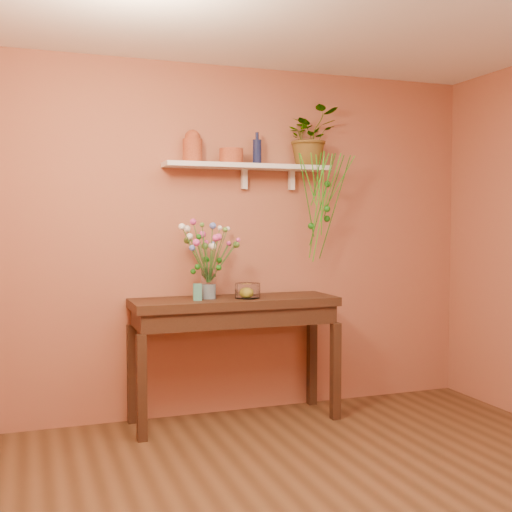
# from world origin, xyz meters

# --- Properties ---
(room) EXTENTS (4.04, 4.04, 2.70)m
(room) POSITION_xyz_m (0.00, 0.00, 1.35)
(room) COLOR brown
(room) RESTS_ON ground
(sideboard) EXTENTS (1.53, 0.49, 0.93)m
(sideboard) POSITION_xyz_m (-0.10, 1.73, 0.79)
(sideboard) COLOR #3E2315
(sideboard) RESTS_ON ground
(wall_shelf) EXTENTS (1.30, 0.24, 0.19)m
(wall_shelf) POSITION_xyz_m (0.06, 1.87, 1.92)
(wall_shelf) COLOR white
(wall_shelf) RESTS_ON room
(terracotta_jug) EXTENTS (0.16, 0.16, 0.24)m
(terracotta_jug) POSITION_xyz_m (-0.38, 1.90, 2.05)
(terracotta_jug) COLOR #AB4C29
(terracotta_jug) RESTS_ON wall_shelf
(terracotta_pot) EXTENTS (0.19, 0.19, 0.11)m
(terracotta_pot) POSITION_xyz_m (-0.09, 1.85, 1.99)
(terracotta_pot) COLOR #AB4C29
(terracotta_pot) RESTS_ON wall_shelf
(blue_bottle) EXTENTS (0.08, 0.08, 0.25)m
(blue_bottle) POSITION_xyz_m (0.13, 1.88, 2.04)
(blue_bottle) COLOR #151B40
(blue_bottle) RESTS_ON wall_shelf
(spider_plant) EXTENTS (0.48, 0.43, 0.46)m
(spider_plant) POSITION_xyz_m (0.58, 1.90, 2.17)
(spider_plant) COLOR #1B6413
(spider_plant) RESTS_ON wall_shelf
(plant_fronds) EXTENTS (0.51, 0.35, 0.84)m
(plant_fronds) POSITION_xyz_m (0.62, 1.75, 1.66)
(plant_fronds) COLOR #1B6413
(plant_fronds) RESTS_ON wall_shelf
(glass_vase) EXTENTS (0.11, 0.11, 0.23)m
(glass_vase) POSITION_xyz_m (-0.30, 1.75, 1.03)
(glass_vase) COLOR white
(glass_vase) RESTS_ON sideboard
(bouquet) EXTENTS (0.46, 0.43, 0.47)m
(bouquet) POSITION_xyz_m (-0.31, 1.75, 1.33)
(bouquet) COLOR #386B28
(bouquet) RESTS_ON glass_vase
(glass_bowl) EXTENTS (0.19, 0.19, 0.11)m
(glass_bowl) POSITION_xyz_m (-0.02, 1.68, 0.98)
(glass_bowl) COLOR white
(glass_bowl) RESTS_ON sideboard
(lemon) EXTENTS (0.08, 0.08, 0.08)m
(lemon) POSITION_xyz_m (-0.03, 1.68, 0.97)
(lemon) COLOR yellow
(lemon) RESTS_ON glass_bowl
(carton) EXTENTS (0.07, 0.05, 0.12)m
(carton) POSITION_xyz_m (-0.40, 1.67, 0.99)
(carton) COLOR #2B627C
(carton) RESTS_ON sideboard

